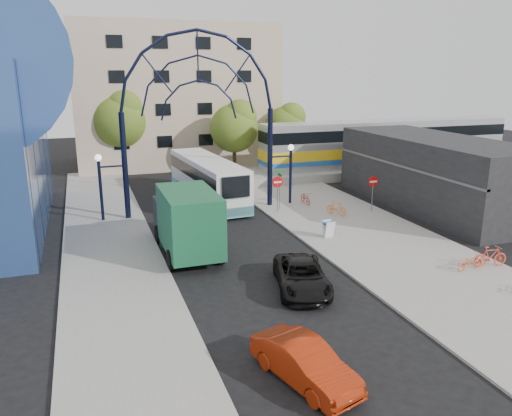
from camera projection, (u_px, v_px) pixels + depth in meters
name	position (u px, v px, depth m)	size (l,w,h in m)	color
ground	(277.00, 295.00, 21.86)	(120.00, 120.00, 0.00)	black
sidewalk_east	(383.00, 244.00, 28.04)	(8.00, 56.00, 0.12)	gray
plaza_west	(114.00, 264.00, 25.23)	(5.00, 50.00, 0.12)	gray
gateway_arch	(199.00, 86.00, 32.33)	(13.64, 0.44, 12.10)	black
stop_sign	(278.00, 185.00, 33.78)	(0.80, 0.07, 2.50)	slate
do_not_enter_sign	(373.00, 185.00, 33.95)	(0.76, 0.07, 2.48)	slate
street_name_sign	(280.00, 181.00, 34.42)	(0.70, 0.70, 2.80)	slate
sandwich_board	(329.00, 227.00, 28.89)	(0.55, 0.61, 0.99)	white
commercial_block_east	(434.00, 173.00, 35.41)	(6.00, 16.00, 5.00)	black
apartment_block	(173.00, 95.00, 52.47)	(20.00, 12.10, 14.00)	tan
train_platform	(385.00, 168.00, 48.16)	(32.00, 5.00, 0.80)	gray
train_car	(387.00, 143.00, 47.50)	(25.10, 3.05, 4.20)	#B7B7BC
tree_north_a	(236.00, 126.00, 46.19)	(4.48, 4.48, 7.00)	#382314
tree_north_b	(120.00, 118.00, 46.46)	(5.12, 5.12, 8.00)	#382314
tree_north_c	(287.00, 125.00, 50.01)	(4.16, 4.16, 6.50)	#382314
city_bus	(207.00, 179.00, 37.24)	(3.47, 11.82, 3.20)	white
green_truck	(186.00, 220.00, 26.51)	(2.82, 7.15, 3.59)	black
black_suv	(302.00, 276.00, 22.21)	(2.18, 4.73, 1.31)	black
red_sedan	(305.00, 363.00, 15.58)	(1.41, 4.04, 1.33)	#952209
bike_near_a	(306.00, 198.00, 36.35)	(0.59, 1.68, 0.88)	red
bike_near_b	(337.00, 208.00, 33.48)	(0.47, 1.65, 0.99)	orange
bike_far_a	(470.00, 262.00, 24.18)	(0.56, 1.62, 0.85)	#E15A2D
bike_far_b	(491.00, 256.00, 24.57)	(0.50, 1.75, 1.05)	#DF452C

